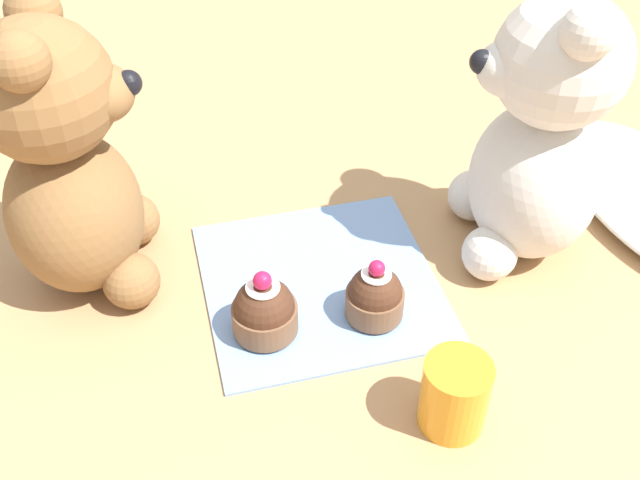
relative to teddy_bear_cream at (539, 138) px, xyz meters
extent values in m
plane|color=tan|center=(0.01, -0.21, -0.13)|extent=(4.00, 4.00, 0.00)
cube|color=#7A9ED1|center=(0.01, -0.21, -0.12)|extent=(0.22, 0.22, 0.01)
ellipsoid|color=silver|center=(0.00, 0.00, -0.05)|extent=(0.16, 0.15, 0.16)
sphere|color=silver|center=(0.00, 0.00, 0.08)|extent=(0.12, 0.12, 0.12)
ellipsoid|color=silver|center=(-0.01, -0.04, 0.07)|extent=(0.07, 0.06, 0.05)
sphere|color=black|center=(-0.01, -0.06, 0.08)|extent=(0.02, 0.02, 0.02)
sphere|color=silver|center=(0.04, -0.01, 0.12)|extent=(0.05, 0.05, 0.05)
sphere|color=silver|center=(-0.05, -0.03, -0.10)|extent=(0.05, 0.05, 0.05)
sphere|color=silver|center=(0.03, -0.05, -0.10)|extent=(0.05, 0.05, 0.05)
ellipsoid|color=olive|center=(-0.06, -0.42, -0.05)|extent=(0.15, 0.13, 0.16)
sphere|color=olive|center=(-0.06, -0.42, 0.08)|extent=(0.12, 0.12, 0.12)
ellipsoid|color=olive|center=(-0.06, -0.37, 0.07)|extent=(0.06, 0.06, 0.05)
sphere|color=black|center=(-0.05, -0.35, 0.08)|extent=(0.02, 0.02, 0.02)
sphere|color=olive|center=(-0.02, -0.42, 0.12)|extent=(0.05, 0.05, 0.05)
sphere|color=olive|center=(-0.10, -0.42, 0.12)|extent=(0.05, 0.05, 0.05)
sphere|color=olive|center=(-0.01, -0.38, -0.10)|extent=(0.05, 0.05, 0.05)
sphere|color=olive|center=(-0.10, -0.37, -0.10)|extent=(0.05, 0.05, 0.05)
cylinder|color=brown|center=(0.06, -0.17, -0.11)|extent=(0.05, 0.05, 0.03)
sphere|color=#472819|center=(0.06, -0.17, -0.10)|extent=(0.05, 0.05, 0.05)
cylinder|color=white|center=(0.06, -0.17, -0.07)|extent=(0.03, 0.03, 0.00)
sphere|color=#B71947|center=(0.06, -0.17, -0.07)|extent=(0.01, 0.01, 0.01)
cylinder|color=brown|center=(0.06, -0.27, -0.11)|extent=(0.06, 0.06, 0.03)
sphere|color=#472819|center=(0.06, -0.27, -0.10)|extent=(0.05, 0.05, 0.05)
cylinder|color=white|center=(0.06, -0.27, -0.07)|extent=(0.03, 0.03, 0.00)
sphere|color=#B71947|center=(0.06, -0.27, -0.06)|extent=(0.02, 0.02, 0.02)
cylinder|color=orange|center=(0.19, -0.15, -0.09)|extent=(0.05, 0.05, 0.07)
camera|label=1|loc=(0.51, -0.34, 0.38)|focal=42.00mm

